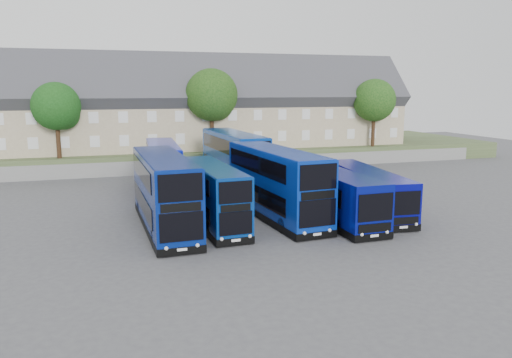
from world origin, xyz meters
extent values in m
plane|color=#4A4A4F|center=(0.00, 0.00, 0.00)|extent=(120.00, 120.00, 0.00)
cube|color=slate|center=(0.00, 24.00, 0.75)|extent=(70.00, 0.40, 1.50)
cube|color=#43542F|center=(0.00, 34.00, 1.00)|extent=(80.00, 20.00, 2.00)
cube|color=tan|center=(-18.00, 30.00, 5.00)|extent=(6.00, 8.00, 6.00)
cube|color=#3D3E43|center=(-18.00, 30.00, 8.00)|extent=(6.00, 10.40, 10.40)
cube|color=brown|center=(-16.50, 30.00, 11.84)|extent=(0.60, 0.90, 1.40)
cube|color=tan|center=(-12.00, 30.00, 5.00)|extent=(6.00, 8.00, 6.00)
cube|color=#3D3E43|center=(-12.00, 30.00, 8.00)|extent=(6.00, 10.40, 10.40)
cube|color=brown|center=(-10.50, 30.00, 11.84)|extent=(0.60, 0.90, 1.40)
cube|color=tan|center=(-6.00, 30.00, 5.00)|extent=(6.00, 8.00, 6.00)
cube|color=#3D3E43|center=(-6.00, 30.00, 8.00)|extent=(6.00, 10.40, 10.40)
cube|color=brown|center=(-4.50, 30.00, 11.84)|extent=(0.60, 0.90, 1.40)
cube|color=tan|center=(0.00, 30.00, 5.00)|extent=(6.00, 8.00, 6.00)
cube|color=#3D3E43|center=(0.00, 30.00, 8.00)|extent=(6.00, 10.40, 10.40)
cube|color=brown|center=(1.50, 30.00, 11.84)|extent=(0.60, 0.90, 1.40)
cube|color=tan|center=(6.00, 30.00, 5.00)|extent=(6.00, 8.00, 6.00)
cube|color=#3D3E43|center=(6.00, 30.00, 8.00)|extent=(6.00, 10.40, 10.40)
cube|color=brown|center=(7.50, 30.00, 11.84)|extent=(0.60, 0.90, 1.40)
cube|color=tan|center=(12.00, 30.00, 5.00)|extent=(6.00, 8.00, 6.00)
cube|color=#3D3E43|center=(12.00, 30.00, 8.00)|extent=(6.00, 10.40, 10.40)
cube|color=brown|center=(13.50, 30.00, 11.84)|extent=(0.60, 0.90, 1.40)
cube|color=tan|center=(18.00, 30.00, 5.00)|extent=(6.00, 8.00, 6.00)
cube|color=#3D3E43|center=(18.00, 30.00, 8.00)|extent=(6.00, 10.40, 10.40)
cube|color=brown|center=(19.50, 30.00, 11.84)|extent=(0.60, 0.90, 1.40)
cube|color=tan|center=(24.00, 30.00, 5.00)|extent=(6.00, 8.00, 6.00)
cube|color=#3D3E43|center=(24.00, 30.00, 8.00)|extent=(6.00, 10.40, 10.40)
cube|color=brown|center=(25.50, 30.00, 11.84)|extent=(0.60, 0.90, 1.40)
cube|color=navy|center=(-6.16, 2.75, 2.54)|extent=(3.00, 11.87, 4.37)
cube|color=black|center=(-6.16, 2.75, 0.30)|extent=(3.04, 11.91, 0.45)
cube|color=black|center=(-6.00, -3.18, 1.66)|extent=(2.38, 0.12, 1.61)
cube|color=black|center=(-6.00, -3.18, 3.81)|extent=(2.38, 0.12, 1.50)
cylinder|color=black|center=(-7.25, -0.99, 0.50)|extent=(0.33, 1.01, 1.00)
cube|color=navy|center=(-2.98, 2.58, 2.17)|extent=(2.65, 10.03, 3.63)
cube|color=black|center=(-2.98, 2.58, 0.30)|extent=(2.69, 10.07, 0.45)
cube|color=black|center=(-2.78, -2.43, 1.40)|extent=(1.96, 0.14, 1.36)
cube|color=black|center=(-2.78, -2.43, 3.21)|extent=(1.96, 0.14, 1.27)
cylinder|color=black|center=(-3.85, -0.24, 0.50)|extent=(0.34, 1.01, 1.00)
cube|color=#082DA4|center=(1.68, 3.30, 2.58)|extent=(3.70, 12.19, 4.45)
cube|color=black|center=(1.68, 3.30, 0.30)|extent=(3.75, 12.23, 0.45)
cube|color=black|center=(2.17, -2.71, 1.69)|extent=(2.43, 0.26, 1.64)
cube|color=black|center=(2.17, -2.71, 3.87)|extent=(2.43, 0.26, 1.53)
cylinder|color=black|center=(0.78, -0.59, 0.50)|extent=(0.38, 1.02, 1.00)
cube|color=#0916A7|center=(-4.81, 14.33, 2.31)|extent=(3.02, 10.80, 3.92)
cube|color=black|center=(-4.81, 14.33, 0.30)|extent=(3.07, 10.84, 0.45)
cube|color=black|center=(-5.11, 8.97, 1.51)|extent=(2.13, 0.18, 1.46)
cube|color=black|center=(-5.11, 8.97, 3.45)|extent=(2.13, 0.18, 1.36)
cylinder|color=black|center=(-6.05, 11.26, 0.50)|extent=(0.36, 1.02, 1.00)
cube|color=#083997|center=(1.93, 15.85, 2.63)|extent=(3.42, 12.40, 4.56)
cube|color=black|center=(1.93, 15.85, 0.30)|extent=(3.46, 12.45, 0.45)
cube|color=black|center=(2.25, 9.69, 1.73)|extent=(2.49, 0.19, 1.67)
cube|color=black|center=(2.25, 9.69, 3.96)|extent=(2.49, 0.19, 1.56)
cylinder|color=black|center=(0.89, 11.85, 0.50)|extent=(0.35, 1.01, 1.00)
cube|color=#060E79|center=(5.17, 2.23, 1.88)|extent=(2.79, 12.45, 3.06)
cube|color=black|center=(5.17, 2.23, 0.30)|extent=(2.83, 12.49, 0.45)
cube|color=black|center=(5.28, -4.00, 2.12)|extent=(2.29, 0.10, 1.65)
cylinder|color=black|center=(4.10, -1.79, 0.50)|extent=(0.32, 1.00, 1.00)
cube|color=#06077D|center=(8.58, 2.78, 1.74)|extent=(3.53, 11.56, 2.78)
cube|color=black|center=(8.58, 2.78, 0.30)|extent=(3.57, 11.60, 0.45)
cube|color=black|center=(7.99, -2.90, 1.94)|extent=(2.06, 0.27, 1.52)
cylinder|color=black|center=(7.19, -0.58, 0.50)|extent=(0.40, 1.03, 1.00)
cylinder|color=#382314|center=(-14.00, 25.00, 3.88)|extent=(0.44, 0.44, 3.75)
sphere|color=#133D10|center=(-14.00, 25.00, 7.25)|extent=(4.80, 4.80, 4.80)
sphere|color=#133D10|center=(-13.40, 25.40, 6.50)|extent=(3.30, 3.30, 3.30)
cylinder|color=#382314|center=(2.00, 25.50, 4.25)|extent=(0.44, 0.44, 4.50)
sphere|color=#14360E|center=(2.00, 25.50, 8.30)|extent=(5.76, 5.76, 5.76)
sphere|color=#14360E|center=(2.60, 25.90, 7.40)|extent=(3.96, 3.96, 3.96)
cylinder|color=#382314|center=(22.00, 25.00, 4.00)|extent=(0.44, 0.44, 4.00)
sphere|color=#0F3910|center=(22.00, 25.00, 7.60)|extent=(5.12, 5.12, 5.12)
sphere|color=#0F3910|center=(22.60, 25.40, 6.80)|extent=(3.52, 3.52, 3.52)
cylinder|color=#382314|center=(28.00, 32.00, 4.12)|extent=(0.44, 0.44, 4.25)
sphere|color=#10370F|center=(28.00, 32.00, 7.95)|extent=(5.44, 5.44, 5.44)
sphere|color=#10370F|center=(28.60, 32.40, 7.10)|extent=(3.74, 3.74, 3.74)
camera|label=1|loc=(-9.87, -29.01, 8.95)|focal=35.00mm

